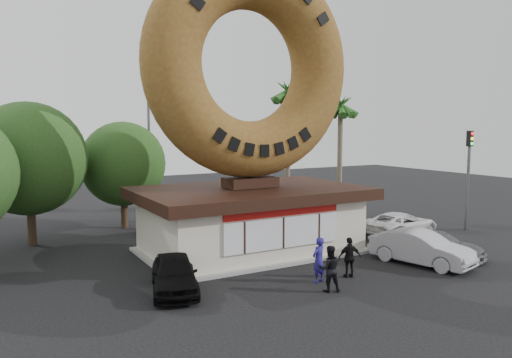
{
  "coord_description": "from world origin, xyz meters",
  "views": [
    {
      "loc": [
        -12.04,
        -15.74,
        6.41
      ],
      "look_at": [
        -0.81,
        4.0,
        3.95
      ],
      "focal_mm": 35.0,
      "sensor_mm": 36.0,
      "label": 1
    }
  ],
  "objects": [
    {
      "name": "person_left",
      "position": [
        -0.01,
        0.23,
        0.94
      ],
      "size": [
        0.79,
        0.63,
        1.87
      ],
      "primitive_type": "imported",
      "rotation": [
        0.0,
        0.0,
        3.45
      ],
      "color": "navy",
      "rests_on": "ground"
    },
    {
      "name": "palm_far",
      "position": [
        11.0,
        12.5,
        7.48
      ],
      "size": [
        2.6,
        2.6,
        8.75
      ],
      "color": "#726651",
      "rests_on": "ground"
    },
    {
      "name": "donut_shop",
      "position": [
        0.0,
        5.98,
        1.77
      ],
      "size": [
        11.2,
        7.2,
        3.8
      ],
      "color": "beige",
      "rests_on": "ground"
    },
    {
      "name": "giant_donut",
      "position": [
        0.0,
        6.0,
        9.28
      ],
      "size": [
        10.96,
        2.79,
        10.96
      ],
      "primitive_type": "torus",
      "rotation": [
        1.57,
        0.0,
        0.0
      ],
      "color": "brown",
      "rests_on": "donut_shop"
    },
    {
      "name": "car_grey",
      "position": [
        7.4,
        0.47,
        0.63
      ],
      "size": [
        3.46,
        4.67,
        1.26
      ],
      "primitive_type": "imported",
      "rotation": [
        0.0,
        0.0,
        0.45
      ],
      "color": "slate",
      "rests_on": "ground"
    },
    {
      "name": "car_silver",
      "position": [
        5.68,
        0.03,
        0.77
      ],
      "size": [
        2.82,
        4.97,
        1.55
      ],
      "primitive_type": "imported",
      "rotation": [
        0.0,
        0.0,
        0.27
      ],
      "color": "#98989D",
      "rests_on": "ground"
    },
    {
      "name": "tree_mid",
      "position": [
        -4.0,
        15.0,
        4.02
      ],
      "size": [
        5.2,
        5.2,
        6.63
      ],
      "color": "#473321",
      "rests_on": "ground"
    },
    {
      "name": "car_white",
      "position": [
        9.38,
        4.9,
        0.68
      ],
      "size": [
        5.15,
        2.86,
        1.36
      ],
      "primitive_type": "imported",
      "rotation": [
        0.0,
        0.0,
        1.7
      ],
      "color": "silver",
      "rests_on": "ground"
    },
    {
      "name": "traffic_signal",
      "position": [
        14.0,
        3.99,
        3.87
      ],
      "size": [
        0.3,
        0.38,
        6.07
      ],
      "color": "#59595E",
      "rests_on": "ground"
    },
    {
      "name": "person_right",
      "position": [
        1.53,
        0.13,
        0.86
      ],
      "size": [
        1.08,
        0.68,
        1.72
      ],
      "primitive_type": "imported",
      "rotation": [
        0.0,
        0.0,
        2.86
      ],
      "color": "black",
      "rests_on": "ground"
    },
    {
      "name": "street_lamp",
      "position": [
        -1.86,
        16.0,
        4.48
      ],
      "size": [
        2.11,
        0.2,
        8.0
      ],
      "color": "#59595E",
      "rests_on": "ground"
    },
    {
      "name": "car_black",
      "position": [
        -5.54,
        2.06,
        0.72
      ],
      "size": [
        2.85,
        4.51,
        1.43
      ],
      "primitive_type": "imported",
      "rotation": [
        0.0,
        0.0,
        -0.3
      ],
      "color": "black",
      "rests_on": "ground"
    },
    {
      "name": "ground",
      "position": [
        0.0,
        0.0,
        0.0
      ],
      "size": [
        90.0,
        90.0,
        0.0
      ],
      "primitive_type": "plane",
      "color": "black",
      "rests_on": "ground"
    },
    {
      "name": "person_center",
      "position": [
        -0.32,
        -0.87,
        0.9
      ],
      "size": [
        1.08,
        0.98,
        1.8
      ],
      "primitive_type": "imported",
      "rotation": [
        0.0,
        0.0,
        2.73
      ],
      "color": "black",
      "rests_on": "ground"
    },
    {
      "name": "palm_near",
      "position": [
        7.5,
        14.0,
        8.41
      ],
      "size": [
        2.6,
        2.6,
        9.75
      ],
      "color": "#726651",
      "rests_on": "ground"
    },
    {
      "name": "tree_west",
      "position": [
        -9.5,
        13.0,
        4.64
      ],
      "size": [
        6.0,
        6.0,
        7.65
      ],
      "color": "#473321",
      "rests_on": "ground"
    }
  ]
}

